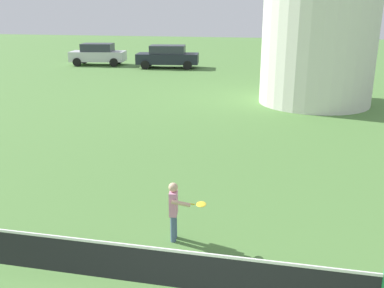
% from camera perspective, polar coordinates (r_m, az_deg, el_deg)
% --- Properties ---
extents(tennis_net, '(5.72, 0.06, 1.10)m').
position_cam_1_polar(tennis_net, '(6.10, -4.12, -16.02)').
color(tennis_net, '#238E4C').
rests_on(tennis_net, ground_plane).
extents(player_far, '(0.71, 0.40, 1.12)m').
position_cam_1_polar(player_far, '(7.78, -2.27, -8.49)').
color(player_far, slate).
rests_on(player_far, ground_plane).
extents(parked_car_silver, '(4.16, 2.37, 1.56)m').
position_cam_1_polar(parked_car_silver, '(32.95, -12.37, 11.60)').
color(parked_car_silver, silver).
rests_on(parked_car_silver, ground_plane).
extents(parked_car_black, '(4.48, 2.36, 1.56)m').
position_cam_1_polar(parked_car_black, '(30.72, -3.24, 11.55)').
color(parked_car_black, '#1E232D').
rests_on(parked_car_black, ground_plane).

